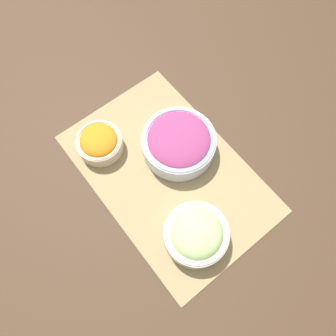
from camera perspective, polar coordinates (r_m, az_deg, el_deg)
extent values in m
plane|color=#422D1E|center=(0.87, 0.00, -0.84)|extent=(3.00, 3.00, 0.00)
cube|color=#937F56|center=(0.87, 0.00, -0.79)|extent=(0.56, 0.36, 0.00)
cylinder|color=silver|center=(0.80, 4.87, -11.54)|extent=(0.15, 0.15, 0.05)
torus|color=silver|center=(0.77, 5.02, -11.20)|extent=(0.15, 0.15, 0.01)
ellipsoid|color=#A8CC7F|center=(0.77, 5.02, -11.20)|extent=(0.12, 0.12, 0.05)
cylinder|color=silver|center=(0.87, 1.88, 4.20)|extent=(0.19, 0.19, 0.06)
torus|color=silver|center=(0.84, 1.93, 5.05)|extent=(0.19, 0.19, 0.01)
ellipsoid|color=#93386B|center=(0.84, 1.93, 5.05)|extent=(0.16, 0.16, 0.04)
cylinder|color=beige|center=(0.89, -11.75, 4.13)|extent=(0.12, 0.12, 0.04)
torus|color=beige|center=(0.87, -12.01, 4.75)|extent=(0.12, 0.12, 0.01)
ellipsoid|color=orange|center=(0.87, -12.01, 4.75)|extent=(0.10, 0.10, 0.04)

